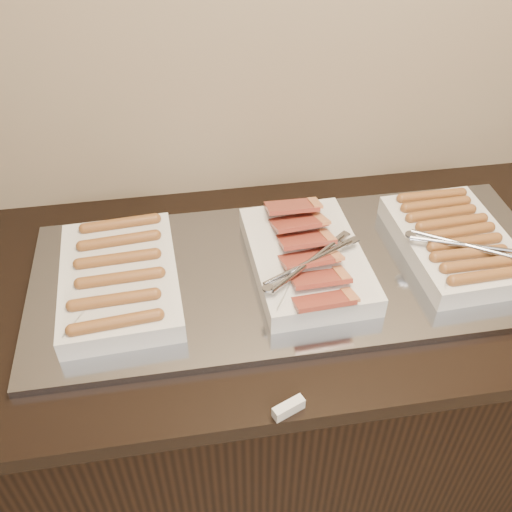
{
  "coord_description": "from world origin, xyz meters",
  "views": [
    {
      "loc": [
        -0.24,
        1.19,
        1.81
      ],
      "look_at": [
        -0.09,
        2.13,
        0.97
      ],
      "focal_mm": 40.0,
      "sensor_mm": 36.0,
      "label": 1
    }
  ],
  "objects_px": {
    "counter": "(288,389)",
    "dish_left": "(120,278)",
    "dish_center": "(307,258)",
    "dish_right": "(455,241)",
    "warming_tray": "(295,271)"
  },
  "relations": [
    {
      "from": "counter",
      "to": "dish_center",
      "type": "relative_size",
      "value": 5.28
    },
    {
      "from": "warming_tray",
      "to": "dish_center",
      "type": "bearing_deg",
      "value": -9.21
    },
    {
      "from": "counter",
      "to": "dish_right",
      "type": "xyz_separation_m",
      "value": [
        0.38,
        -0.0,
        0.5
      ]
    },
    {
      "from": "dish_center",
      "to": "dish_right",
      "type": "relative_size",
      "value": 1.06
    },
    {
      "from": "counter",
      "to": "dish_center",
      "type": "xyz_separation_m",
      "value": [
        0.02,
        -0.0,
        0.5
      ]
    },
    {
      "from": "dish_right",
      "to": "warming_tray",
      "type": "bearing_deg",
      "value": 177.0
    },
    {
      "from": "counter",
      "to": "dish_left",
      "type": "height_order",
      "value": "dish_left"
    },
    {
      "from": "counter",
      "to": "dish_right",
      "type": "relative_size",
      "value": 5.62
    },
    {
      "from": "dish_center",
      "to": "dish_left",
      "type": "bearing_deg",
      "value": 177.36
    },
    {
      "from": "dish_center",
      "to": "dish_right",
      "type": "bearing_deg",
      "value": -2.09
    },
    {
      "from": "dish_left",
      "to": "dish_center",
      "type": "distance_m",
      "value": 0.42
    },
    {
      "from": "warming_tray",
      "to": "dish_left",
      "type": "distance_m",
      "value": 0.4
    },
    {
      "from": "warming_tray",
      "to": "dish_center",
      "type": "xyz_separation_m",
      "value": [
        0.02,
        -0.0,
        0.04
      ]
    },
    {
      "from": "counter",
      "to": "dish_left",
      "type": "relative_size",
      "value": 5.34
    },
    {
      "from": "dish_left",
      "to": "warming_tray",
      "type": "bearing_deg",
      "value": -2.69
    }
  ]
}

